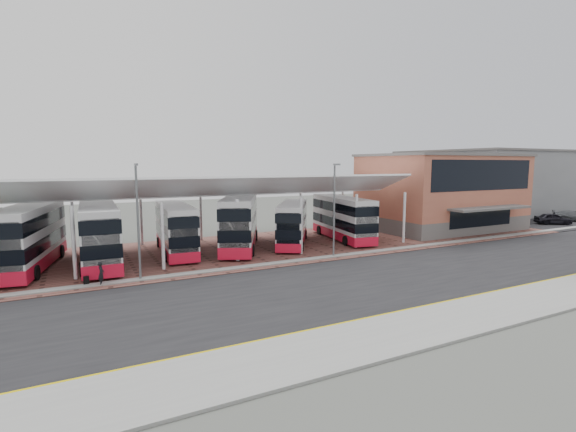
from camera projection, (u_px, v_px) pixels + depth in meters
name	position (u px, v px, depth m)	size (l,w,h in m)	color
ground	(359.00, 277.00, 29.78)	(140.00, 140.00, 0.00)	#444641
road	(368.00, 280.00, 28.90)	(120.00, 14.00, 0.02)	black
forecourt	(297.00, 244.00, 42.15)	(72.00, 16.00, 0.06)	brown
sidewalk	(463.00, 317.00, 21.83)	(120.00, 4.00, 0.14)	gray
north_kerb	(314.00, 259.00, 35.24)	(120.00, 0.80, 0.14)	gray
carpark_surface	(569.00, 221.00, 58.60)	(22.00, 10.00, 0.08)	black
yellow_line_near	(434.00, 306.00, 23.60)	(120.00, 0.12, 0.01)	#CBB000
yellow_line_far	(430.00, 305.00, 23.87)	(120.00, 0.12, 0.01)	#CBB000
canopy	(216.00, 188.00, 38.63)	(37.00, 11.63, 7.07)	white
terminal	(441.00, 191.00, 51.94)	(18.40, 14.40, 9.25)	#5E5B59
warehouse	(500.00, 181.00, 72.14)	(30.50, 20.50, 10.25)	slate
lamp_west	(138.00, 218.00, 28.41)	(0.16, 0.90, 8.07)	slate
lamp_east	(334.00, 207.00, 35.68)	(0.16, 0.90, 8.07)	slate
bus_0	(29.00, 238.00, 31.61)	(4.83, 12.00, 4.83)	silver
bus_1	(99.00, 235.00, 33.23)	(3.14, 11.69, 4.79)	silver
bus_2	(175.00, 229.00, 37.36)	(3.31, 10.77, 4.37)	silver
bus_3	(240.00, 222.00, 39.61)	(7.58, 12.02, 4.94)	silver
bus_4	(293.00, 224.00, 41.42)	(7.35, 9.73, 4.15)	silver
bus_5	(342.00, 218.00, 44.32)	(4.33, 11.19, 4.50)	silver
pedestrian	(101.00, 274.00, 27.48)	(0.57, 0.38, 1.57)	black
suitcase	(86.00, 281.00, 27.59)	(0.35, 0.25, 0.59)	black
carpark_car_a	(553.00, 219.00, 55.37)	(1.77, 4.40, 1.50)	black
carpark_car_b	(572.00, 216.00, 58.46)	(1.99, 4.89, 1.42)	#4D5055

